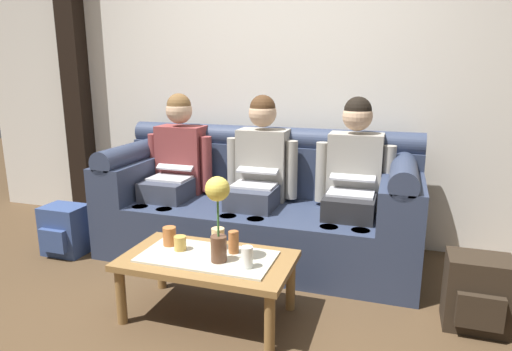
# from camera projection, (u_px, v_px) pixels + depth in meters

# --- Properties ---
(ground_plane) EXTENTS (14.00, 14.00, 0.00)m
(ground_plane) POSITION_uv_depth(u_px,v_px,m) (193.00, 335.00, 2.39)
(ground_plane) COLOR #4C3823
(back_wall_patterned) EXTENTS (6.00, 0.12, 2.90)m
(back_wall_patterned) POSITION_uv_depth(u_px,v_px,m) (279.00, 64.00, 3.63)
(back_wall_patterned) COLOR silver
(back_wall_patterned) RESTS_ON ground_plane
(timber_pillar) EXTENTS (0.20, 0.20, 2.90)m
(timber_pillar) POSITION_uv_depth(u_px,v_px,m) (75.00, 64.00, 4.10)
(timber_pillar) COLOR black
(timber_pillar) RESTS_ON ground_plane
(couch) EXTENTS (2.34, 0.88, 0.96)m
(couch) POSITION_uv_depth(u_px,v_px,m) (259.00, 208.00, 3.39)
(couch) COLOR #2D3851
(couch) RESTS_ON ground_plane
(person_left) EXTENTS (0.56, 0.67, 1.22)m
(person_left) POSITION_uv_depth(u_px,v_px,m) (176.00, 165.00, 3.53)
(person_left) COLOR #383D4C
(person_left) RESTS_ON ground_plane
(person_middle) EXTENTS (0.56, 0.67, 1.22)m
(person_middle) POSITION_uv_depth(u_px,v_px,m) (259.00, 171.00, 3.32)
(person_middle) COLOR #383D4C
(person_middle) RESTS_ON ground_plane
(person_right) EXTENTS (0.56, 0.67, 1.22)m
(person_right) POSITION_uv_depth(u_px,v_px,m) (353.00, 178.00, 3.11)
(person_right) COLOR #232326
(person_right) RESTS_ON ground_plane
(coffee_table) EXTENTS (0.97, 0.54, 0.38)m
(coffee_table) POSITION_uv_depth(u_px,v_px,m) (208.00, 265.00, 2.51)
(coffee_table) COLOR olive
(coffee_table) RESTS_ON ground_plane
(flower_vase) EXTENTS (0.13, 0.13, 0.48)m
(flower_vase) POSITION_uv_depth(u_px,v_px,m) (218.00, 209.00, 2.36)
(flower_vase) COLOR brown
(flower_vase) RESTS_ON coffee_table
(cup_near_left) EXTENTS (0.08, 0.08, 0.11)m
(cup_near_left) POSITION_uv_depth(u_px,v_px,m) (170.00, 236.00, 2.64)
(cup_near_left) COLOR #B26633
(cup_near_left) RESTS_ON coffee_table
(cup_near_right) EXTENTS (0.07, 0.07, 0.08)m
(cup_near_right) POSITION_uv_depth(u_px,v_px,m) (180.00, 243.00, 2.57)
(cup_near_right) COLOR gold
(cup_near_right) RESTS_ON coffee_table
(cup_far_center) EXTENTS (0.06, 0.06, 0.13)m
(cup_far_center) POSITION_uv_depth(u_px,v_px,m) (234.00, 242.00, 2.52)
(cup_far_center) COLOR #B26633
(cup_far_center) RESTS_ON coffee_table
(cup_far_left) EXTENTS (0.06, 0.06, 0.12)m
(cup_far_left) POSITION_uv_depth(u_px,v_px,m) (247.00, 257.00, 2.33)
(cup_far_left) COLOR white
(cup_far_left) RESTS_ON coffee_table
(cup_far_right) EXTENTS (0.08, 0.08, 0.12)m
(cup_far_right) POSITION_uv_depth(u_px,v_px,m) (218.00, 238.00, 2.58)
(cup_far_right) COLOR #DBB77A
(cup_far_right) RESTS_ON coffee_table
(backpack_left) EXTENTS (0.32, 0.29, 0.38)m
(backpack_left) POSITION_uv_depth(u_px,v_px,m) (65.00, 230.00, 3.42)
(backpack_left) COLOR #33477A
(backpack_left) RESTS_ON ground_plane
(backpack_right) EXTENTS (0.33, 0.29, 0.41)m
(backpack_right) POSITION_uv_depth(u_px,v_px,m) (477.00, 293.00, 2.43)
(backpack_right) COLOR #2D2319
(backpack_right) RESTS_ON ground_plane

